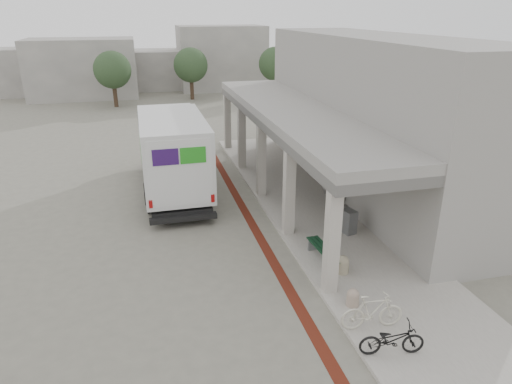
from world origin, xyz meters
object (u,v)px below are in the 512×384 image
object	(u,v)px
utility_cabinet	(349,222)
bicycle_black	(392,339)
fedex_truck	(172,150)
bicycle_cream	(372,311)
bench	(324,252)

from	to	relation	value
utility_cabinet	bicycle_black	xyz separation A→B (m)	(-1.80, -6.34, -0.03)
fedex_truck	bicycle_black	size ratio (longest dim) A/B	5.39
utility_cabinet	bicycle_cream	bearing A→B (deg)	-122.67
utility_cabinet	bicycle_cream	world-z (taller)	bicycle_cream
bench	bicycle_cream	distance (m)	3.57
bench	bicycle_black	distance (m)	4.58
fedex_truck	bicycle_black	bearing A→B (deg)	-71.92
fedex_truck	bicycle_black	xyz separation A→B (m)	(4.20, -12.71, -1.43)
bicycle_black	bicycle_cream	distance (m)	1.02
fedex_truck	utility_cabinet	world-z (taller)	fedex_truck
bicycle_black	bicycle_cream	bearing A→B (deg)	10.43
bicycle_black	bicycle_cream	xyz separation A→B (m)	(0.00, 1.02, 0.09)
bicycle_black	bicycle_cream	size ratio (longest dim) A/B	0.95
fedex_truck	utility_cabinet	distance (m)	8.86
bench	bicycle_cream	world-z (taller)	bicycle_cream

